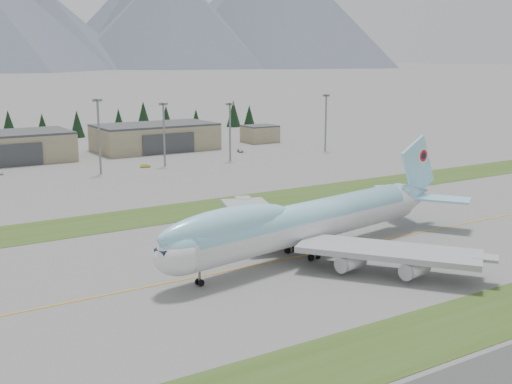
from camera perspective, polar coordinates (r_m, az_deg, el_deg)
ground at (r=118.08m, az=0.17°, el=-6.50°), size 7000.00×7000.00×0.00m
grass_strip_near at (r=90.52m, az=13.50°, el=-12.72°), size 400.00×14.00×0.08m
grass_strip_far at (r=156.48m, az=-8.70°, el=-2.05°), size 400.00×18.00×0.08m
taxiway_line_main at (r=118.08m, az=0.17°, el=-6.50°), size 400.00×0.40×0.02m
boeing_747_freighter at (r=122.26m, az=4.45°, el=-2.62°), size 77.44×65.66×20.30m
hangar_center at (r=250.68m, az=-21.65°, el=3.70°), size 48.00×26.60×10.80m
hangar_right at (r=268.05m, az=-8.94°, el=4.86°), size 48.00×26.60×10.80m
control_shed at (r=289.89m, az=0.35°, el=5.20°), size 14.00×12.00×7.60m
floodlight_masts at (r=217.19m, az=-13.81°, el=5.89°), size 208.68×9.79×24.75m
service_vehicle_a at (r=224.56m, az=-21.83°, el=1.44°), size 2.10×3.53×1.13m
service_vehicle_b at (r=225.59m, az=-9.81°, el=2.16°), size 3.74×1.97×1.17m
service_vehicle_c at (r=258.96m, az=-1.41°, el=3.56°), size 2.90×4.93×1.34m
conifer_belt at (r=313.57m, az=-21.77°, el=5.46°), size 267.96×15.56×16.18m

